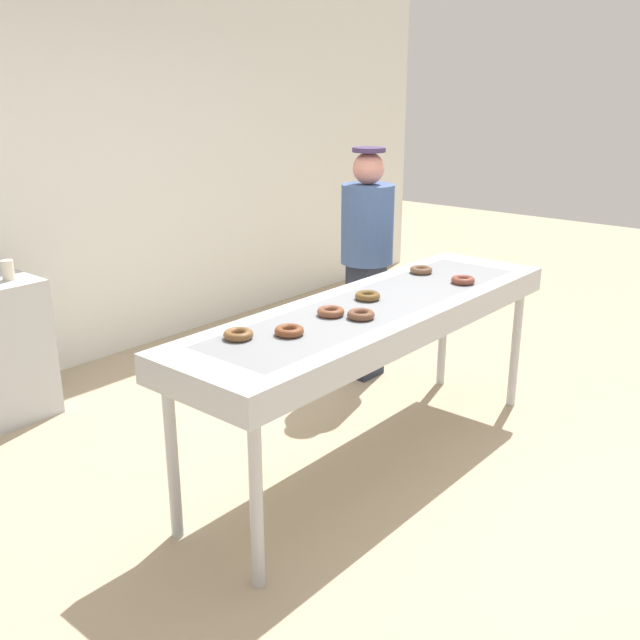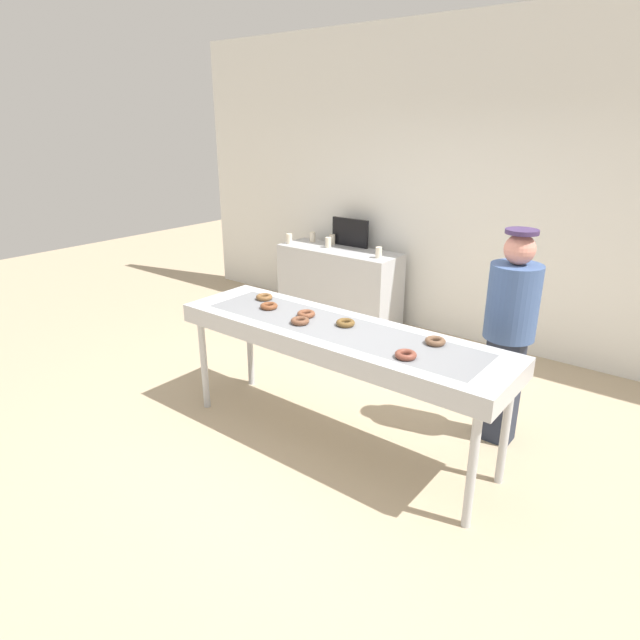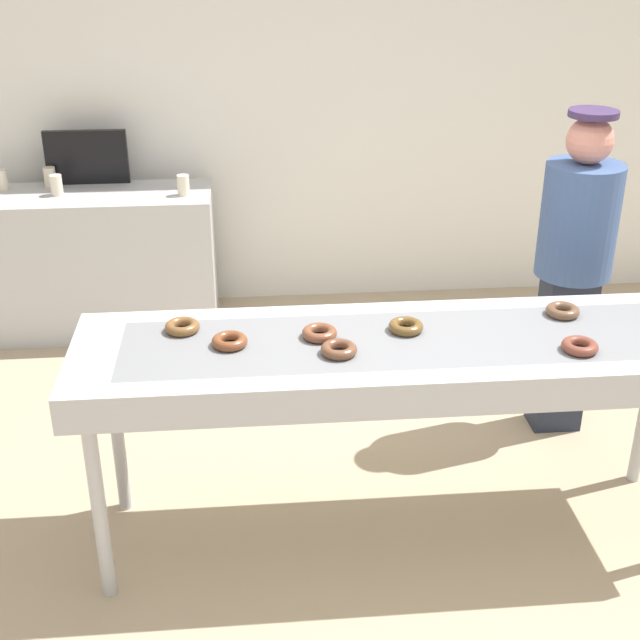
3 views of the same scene
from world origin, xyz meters
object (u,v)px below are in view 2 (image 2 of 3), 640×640
object	(u,v)px
chocolate_donut_2	(345,323)
paper_cup_1	(379,253)
chocolate_donut_1	(264,297)
paper_cup_3	(289,239)
worker_baker	(510,326)
fryer_conveyor	(337,338)
chocolate_donut_6	(300,321)
paper_cup_2	(312,237)
chocolate_donut_3	(406,355)
chocolate_donut_4	(306,314)
menu_display	(350,232)
chocolate_donut_5	(435,341)
chocolate_donut_0	(269,306)
paper_cup_0	(328,243)
paper_cup_4	(332,239)
prep_counter	(339,285)

from	to	relation	value
chocolate_donut_2	paper_cup_1	xyz separation A→B (m)	(-0.97, 1.99, 0.00)
chocolate_donut_1	paper_cup_1	distance (m)	1.91
paper_cup_3	worker_baker	bearing A→B (deg)	-21.35
fryer_conveyor	chocolate_donut_2	bearing A→B (deg)	74.97
chocolate_donut_1	chocolate_donut_6	size ratio (longest dim) A/B	1.00
chocolate_donut_6	paper_cup_2	size ratio (longest dim) A/B	1.12
chocolate_donut_3	chocolate_donut_4	distance (m)	0.98
chocolate_donut_2	menu_display	world-z (taller)	menu_display
chocolate_donut_5	paper_cup_2	bearing A→B (deg)	142.29
chocolate_donut_0	paper_cup_3	size ratio (longest dim) A/B	1.12
chocolate_donut_6	paper_cup_0	bearing A→B (deg)	122.77
chocolate_donut_0	menu_display	bearing A→B (deg)	110.45
chocolate_donut_3	chocolate_donut_6	bearing A→B (deg)	176.53
chocolate_donut_3	paper_cup_3	bearing A→B (deg)	142.72
paper_cup_2	paper_cup_4	distance (m)	0.28
chocolate_donut_4	prep_counter	bearing A→B (deg)	120.21
chocolate_donut_4	chocolate_donut_6	xyz separation A→B (m)	(0.06, -0.14, 0.00)
fryer_conveyor	chocolate_donut_3	size ratio (longest dim) A/B	18.64
chocolate_donut_0	paper_cup_0	xyz separation A→B (m)	(-1.03, 2.12, 0.00)
chocolate_donut_3	chocolate_donut_5	world-z (taller)	same
chocolate_donut_0	chocolate_donut_2	size ratio (longest dim) A/B	1.00
chocolate_donut_0	menu_display	world-z (taller)	menu_display
paper_cup_0	paper_cup_3	xyz separation A→B (m)	(-0.51, -0.12, 0.00)
paper_cup_3	menu_display	size ratio (longest dim) A/B	0.25
prep_counter	paper_cup_4	bearing A→B (deg)	144.25
paper_cup_0	paper_cup_2	bearing A→B (deg)	158.60
chocolate_donut_2	chocolate_donut_6	distance (m)	0.33
chocolate_donut_6	paper_cup_1	xyz separation A→B (m)	(-0.69, 2.16, 0.00)
prep_counter	paper_cup_2	bearing A→B (deg)	166.06
chocolate_donut_1	paper_cup_1	world-z (taller)	paper_cup_1
chocolate_donut_5	worker_baker	distance (m)	0.67
chocolate_donut_4	paper_cup_0	bearing A→B (deg)	123.39
prep_counter	menu_display	world-z (taller)	menu_display
chocolate_donut_1	worker_baker	size ratio (longest dim) A/B	0.08
chocolate_donut_2	chocolate_donut_4	size ratio (longest dim) A/B	1.00
fryer_conveyor	chocolate_donut_1	distance (m)	0.87
chocolate_donut_1	chocolate_donut_5	xyz separation A→B (m)	(1.53, 0.01, 0.00)
chocolate_donut_1	chocolate_donut_4	distance (m)	0.54
chocolate_donut_6	chocolate_donut_3	bearing A→B (deg)	-3.47
chocolate_donut_5	paper_cup_2	distance (m)	3.44
chocolate_donut_0	chocolate_donut_2	xyz separation A→B (m)	(0.69, 0.07, 0.00)
fryer_conveyor	chocolate_donut_2	world-z (taller)	chocolate_donut_2
prep_counter	chocolate_donut_0	bearing A→B (deg)	-67.67
fryer_conveyor	chocolate_donut_5	distance (m)	0.70
chocolate_donut_6	menu_display	distance (m)	2.77
paper_cup_2	menu_display	size ratio (longest dim) A/B	0.25
chocolate_donut_5	chocolate_donut_6	distance (m)	0.98
menu_display	paper_cup_4	bearing A→B (deg)	-165.61
chocolate_donut_3	chocolate_donut_1	bearing A→B (deg)	168.61
worker_baker	menu_display	size ratio (longest dim) A/B	3.27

